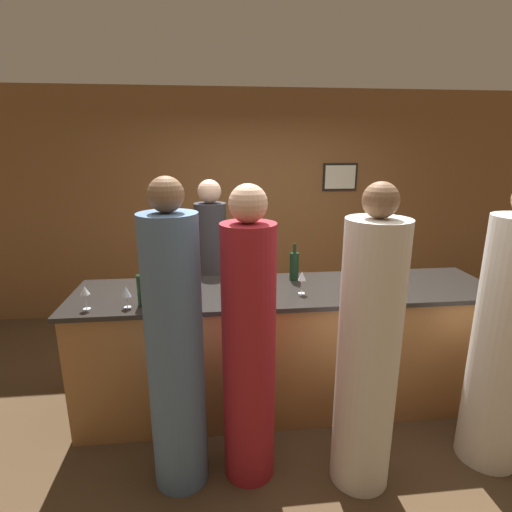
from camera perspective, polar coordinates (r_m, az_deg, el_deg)
ground_plane at (r=3.68m, az=4.12°, el=-19.95°), size 14.00×14.00×0.00m
back_wall at (r=5.11m, az=0.26°, el=7.25°), size 8.00×0.08×2.80m
bar_counter at (r=3.40m, az=4.29°, el=-12.83°), size 3.34×0.80×1.03m
bartender at (r=3.87m, az=-6.29°, el=-3.57°), size 0.30×0.30×1.84m
guest_0 at (r=3.12m, az=31.96°, el=-10.37°), size 0.39×0.39×1.93m
guest_1 at (r=2.55m, az=-1.03°, el=-13.20°), size 0.33×0.33×1.93m
guest_2 at (r=2.53m, az=-11.46°, el=-13.26°), size 0.34×0.34×1.97m
guest_3 at (r=2.59m, az=15.70°, el=-13.37°), size 0.37×0.37×1.94m
wine_bottle_0 at (r=3.38m, az=5.48°, el=-1.38°), size 0.08×0.08×0.31m
wine_bottle_1 at (r=2.94m, az=-15.88°, el=-4.60°), size 0.08×0.08×0.31m
ice_bucket at (r=3.39m, az=-10.24°, el=-2.09°), size 0.16×0.16×0.18m
wine_glass_0 at (r=2.99m, az=-23.26°, el=-4.68°), size 0.06×0.06×0.17m
wine_glass_1 at (r=3.05m, az=6.59°, el=-2.98°), size 0.06×0.06×0.18m
wine_glass_2 at (r=3.41m, az=18.71°, el=-1.96°), size 0.08×0.08×0.17m
wine_glass_3 at (r=2.93m, az=-18.05°, el=-4.94°), size 0.07×0.07×0.16m
wine_glass_4 at (r=3.07m, az=-11.45°, el=-3.55°), size 0.08×0.08×0.15m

